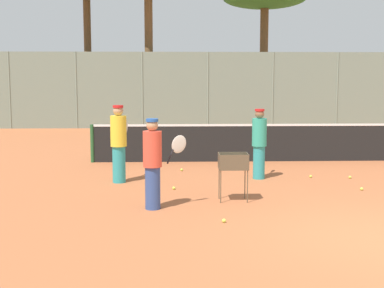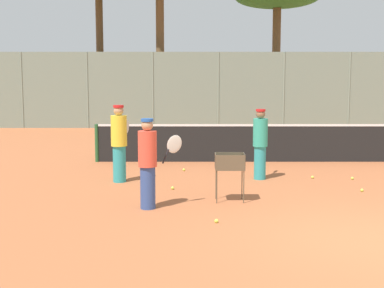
{
  "view_description": "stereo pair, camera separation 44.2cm",
  "coord_description": "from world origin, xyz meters",
  "px_view_note": "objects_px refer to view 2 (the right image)",
  "views": [
    {
      "loc": [
        -3.24,
        -7.45,
        2.36
      ],
      "look_at": [
        -2.83,
        3.54,
        1.0
      ],
      "focal_mm": 50.0,
      "sensor_mm": 36.0,
      "label": 1
    },
    {
      "loc": [
        -2.79,
        -7.46,
        2.36
      ],
      "look_at": [
        -2.83,
        3.54,
        1.0
      ],
      "focal_mm": 50.0,
      "sensor_mm": 36.0,
      "label": 2
    }
  ],
  "objects_px": {
    "player_white_outfit": "(262,143)",
    "player_yellow_shirt": "(121,142)",
    "tennis_net": "(293,142)",
    "player_red_cap": "(150,162)",
    "ball_cart": "(232,166)",
    "parked_car": "(159,109)"
  },
  "relations": [
    {
      "from": "tennis_net",
      "to": "player_white_outfit",
      "type": "height_order",
      "value": "player_white_outfit"
    },
    {
      "from": "player_yellow_shirt",
      "to": "parked_car",
      "type": "height_order",
      "value": "player_yellow_shirt"
    },
    {
      "from": "tennis_net",
      "to": "player_red_cap",
      "type": "height_order",
      "value": "player_red_cap"
    },
    {
      "from": "tennis_net",
      "to": "player_red_cap",
      "type": "xyz_separation_m",
      "value": [
        -3.59,
        -5.46,
        0.29
      ]
    },
    {
      "from": "player_yellow_shirt",
      "to": "ball_cart",
      "type": "bearing_deg",
      "value": -116.28
    },
    {
      "from": "player_white_outfit",
      "to": "player_yellow_shirt",
      "type": "height_order",
      "value": "player_yellow_shirt"
    },
    {
      "from": "tennis_net",
      "to": "player_red_cap",
      "type": "bearing_deg",
      "value": -123.3
    },
    {
      "from": "player_red_cap",
      "to": "ball_cart",
      "type": "xyz_separation_m",
      "value": [
        1.52,
        0.59,
        -0.16
      ]
    },
    {
      "from": "tennis_net",
      "to": "ball_cart",
      "type": "height_order",
      "value": "tennis_net"
    },
    {
      "from": "player_white_outfit",
      "to": "ball_cart",
      "type": "xyz_separation_m",
      "value": [
        -0.87,
        -2.25,
        -0.16
      ]
    },
    {
      "from": "ball_cart",
      "to": "parked_car",
      "type": "relative_size",
      "value": 0.22
    },
    {
      "from": "player_red_cap",
      "to": "player_yellow_shirt",
      "type": "xyz_separation_m",
      "value": [
        -0.86,
        2.52,
        0.06
      ]
    },
    {
      "from": "tennis_net",
      "to": "player_red_cap",
      "type": "relative_size",
      "value": 6.75
    },
    {
      "from": "player_red_cap",
      "to": "tennis_net",
      "type": "bearing_deg",
      "value": 32.75
    },
    {
      "from": "tennis_net",
      "to": "player_white_outfit",
      "type": "relative_size",
      "value": 6.73
    },
    {
      "from": "player_red_cap",
      "to": "ball_cart",
      "type": "distance_m",
      "value": 1.64
    },
    {
      "from": "ball_cart",
      "to": "parked_car",
      "type": "distance_m",
      "value": 19.59
    },
    {
      "from": "player_yellow_shirt",
      "to": "parked_car",
      "type": "xyz_separation_m",
      "value": [
        -0.24,
        17.49,
        -0.25
      ]
    },
    {
      "from": "tennis_net",
      "to": "ball_cart",
      "type": "xyz_separation_m",
      "value": [
        -2.07,
        -4.86,
        0.13
      ]
    },
    {
      "from": "player_yellow_shirt",
      "to": "parked_car",
      "type": "distance_m",
      "value": 17.5
    },
    {
      "from": "player_red_cap",
      "to": "parked_car",
      "type": "distance_m",
      "value": 20.04
    },
    {
      "from": "player_white_outfit",
      "to": "ball_cart",
      "type": "relative_size",
      "value": 1.78
    }
  ]
}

